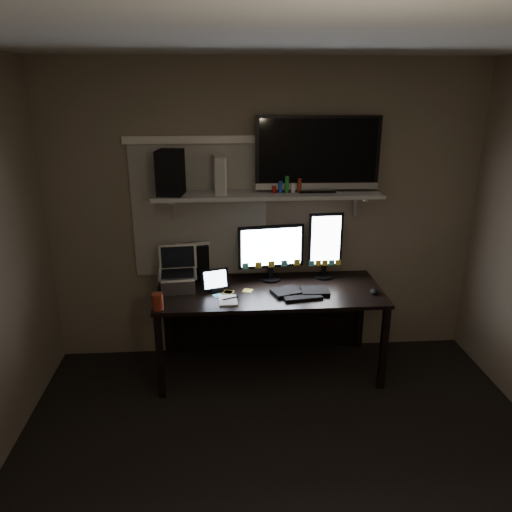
{
  "coord_description": "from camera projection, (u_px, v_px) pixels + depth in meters",
  "views": [
    {
      "loc": [
        -0.38,
        -2.25,
        2.3
      ],
      "look_at": [
        -0.12,
        1.25,
        1.08
      ],
      "focal_mm": 35.0,
      "sensor_mm": 36.0,
      "label": 1
    }
  ],
  "objects": [
    {
      "name": "game_console",
      "position": [
        220.0,
        174.0,
        3.89
      ],
      "size": [
        0.1,
        0.25,
        0.29
      ],
      "primitive_type": "cube",
      "rotation": [
        0.0,
        0.0,
        0.12
      ],
      "color": "silver",
      "rests_on": "wall_shelf"
    },
    {
      "name": "laptop",
      "position": [
        177.0,
        270.0,
        3.94
      ],
      "size": [
        0.32,
        0.27,
        0.34
      ],
      "primitive_type": "cube",
      "rotation": [
        0.0,
        0.0,
        0.08
      ],
      "color": "#BBBBC0",
      "rests_on": "desk"
    },
    {
      "name": "cup",
      "position": [
        158.0,
        302.0,
        3.64
      ],
      "size": [
        0.09,
        0.09,
        0.12
      ],
      "primitive_type": "cylinder",
      "rotation": [
        0.0,
        0.0,
        -0.11
      ],
      "color": "maroon",
      "rests_on": "desk"
    },
    {
      "name": "desk",
      "position": [
        268.0,
        303.0,
        4.17
      ],
      "size": [
        1.8,
        0.75,
        0.73
      ],
      "color": "black",
      "rests_on": "floor"
    },
    {
      "name": "speaker",
      "position": [
        170.0,
        173.0,
        3.81
      ],
      "size": [
        0.22,
        0.25,
        0.34
      ],
      "primitive_type": "cube",
      "rotation": [
        0.0,
        0.0,
        -0.13
      ],
      "color": "black",
      "rests_on": "wall_shelf"
    },
    {
      "name": "monitor_portrait",
      "position": [
        325.0,
        245.0,
        4.16
      ],
      "size": [
        0.29,
        0.06,
        0.57
      ],
      "primitive_type": "cube",
      "rotation": [
        0.0,
        0.0,
        0.03
      ],
      "color": "black",
      "rests_on": "desk"
    },
    {
      "name": "sticky_notes",
      "position": [
        231.0,
        293.0,
        3.92
      ],
      "size": [
        0.34,
        0.26,
        0.0
      ],
      "primitive_type": null,
      "rotation": [
        0.0,
        0.0,
        0.11
      ],
      "color": "yellow",
      "rests_on": "desk"
    },
    {
      "name": "file_sorter",
      "position": [
        194.0,
        261.0,
        4.18
      ],
      "size": [
        0.27,
        0.17,
        0.31
      ],
      "primitive_type": "cube",
      "rotation": [
        0.0,
        0.0,
        0.25
      ],
      "color": "black",
      "rests_on": "desk"
    },
    {
      "name": "wall_shelf",
      "position": [
        268.0,
        194.0,
        3.95
      ],
      "size": [
        1.8,
        0.35,
        0.03
      ],
      "primitive_type": "cube",
      "color": "#B6B5B1",
      "rests_on": "back_wall"
    },
    {
      "name": "back_wall",
      "position": [
        266.0,
        215.0,
        4.18
      ],
      "size": [
        3.6,
        0.0,
        3.6
      ],
      "primitive_type": "plane",
      "rotation": [
        1.57,
        0.0,
        0.0
      ],
      "color": "#736752",
      "rests_on": "floor"
    },
    {
      "name": "notepad",
      "position": [
        228.0,
        300.0,
        3.79
      ],
      "size": [
        0.15,
        0.2,
        0.01
      ],
      "primitive_type": "cube",
      "rotation": [
        0.0,
        0.0,
        0.06
      ],
      "color": "silver",
      "rests_on": "desk"
    },
    {
      "name": "ceiling",
      "position": [
        307.0,
        32.0,
        2.08
      ],
      "size": [
        3.6,
        3.6,
        0.0
      ],
      "primitive_type": "plane",
      "rotation": [
        3.14,
        0.0,
        0.0
      ],
      "color": "silver",
      "rests_on": "back_wall"
    },
    {
      "name": "window_blinds",
      "position": [
        200.0,
        211.0,
        4.11
      ],
      "size": [
        1.1,
        0.02,
        1.1
      ],
      "primitive_type": "cube",
      "color": "#B0AB9E",
      "rests_on": "back_wall"
    },
    {
      "name": "floor",
      "position": [
        293.0,
        501.0,
        2.9
      ],
      "size": [
        3.6,
        3.6,
        0.0
      ],
      "primitive_type": "plane",
      "color": "black",
      "rests_on": "ground"
    },
    {
      "name": "bottles",
      "position": [
        287.0,
        185.0,
        3.9
      ],
      "size": [
        0.2,
        0.06,
        0.13
      ],
      "primitive_type": null,
      "rotation": [
        0.0,
        0.0,
        0.08
      ],
      "color": "#A50F0C",
      "rests_on": "wall_shelf"
    },
    {
      "name": "monitor_landscape",
      "position": [
        271.0,
        252.0,
        4.13
      ],
      "size": [
        0.56,
        0.13,
        0.48
      ],
      "primitive_type": "cube",
      "rotation": [
        0.0,
        0.0,
        0.13
      ],
      "color": "black",
      "rests_on": "desk"
    },
    {
      "name": "keyboard",
      "position": [
        301.0,
        292.0,
        3.93
      ],
      "size": [
        0.48,
        0.24,
        0.03
      ],
      "primitive_type": "cube",
      "rotation": [
        0.0,
        0.0,
        0.15
      ],
      "color": "black",
      "rests_on": "desk"
    },
    {
      "name": "mouse",
      "position": [
        374.0,
        291.0,
        3.93
      ],
      "size": [
        0.08,
        0.11,
        0.04
      ],
      "primitive_type": "ellipsoid",
      "rotation": [
        0.0,
        0.0,
        -0.24
      ],
      "color": "black",
      "rests_on": "desk"
    },
    {
      "name": "tv",
      "position": [
        317.0,
        154.0,
        3.9
      ],
      "size": [
        0.98,
        0.21,
        0.58
      ],
      "primitive_type": "cube",
      "rotation": [
        0.0,
        0.0,
        -0.03
      ],
      "color": "black",
      "rests_on": "wall_shelf"
    },
    {
      "name": "tablet",
      "position": [
        215.0,
        280.0,
        3.94
      ],
      "size": [
        0.23,
        0.15,
        0.19
      ],
      "primitive_type": "cube",
      "rotation": [
        0.0,
        0.0,
        0.31
      ],
      "color": "black",
      "rests_on": "desk"
    }
  ]
}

